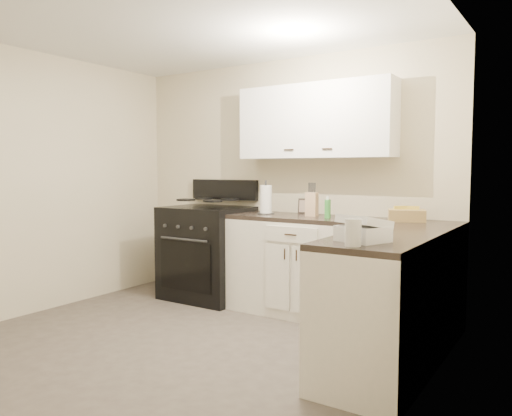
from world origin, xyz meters
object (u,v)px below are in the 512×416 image
Objects in this scene: wicker_basket at (407,215)px; countertop_grill at (363,234)px; stove at (208,255)px; knife_block at (312,204)px; paper_towel at (266,200)px.

countertop_grill is (0.13, -1.35, -0.00)m from wicker_basket.
stove is at bearing 170.97° from countertop_grill.
wicker_basket is 1.35m from countertop_grill.
wicker_basket is at bearing -4.71° from knife_block.
stove is 3.48× the size of wicker_basket.
paper_towel is at bearing 160.11° from countertop_grill.
stove is 2.16m from wicker_basket.
knife_block is 0.89m from wicker_basket.
paper_towel reaches higher than knife_block.
stove is at bearing -177.70° from wicker_basket.
knife_block is 0.49m from paper_towel.
stove is 1.34m from knife_block.
paper_towel is 1.08× the size of countertop_grill.
countertop_grill is (1.02, -1.32, -0.06)m from knife_block.
wicker_basket is (2.09, 0.08, 0.53)m from stove.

